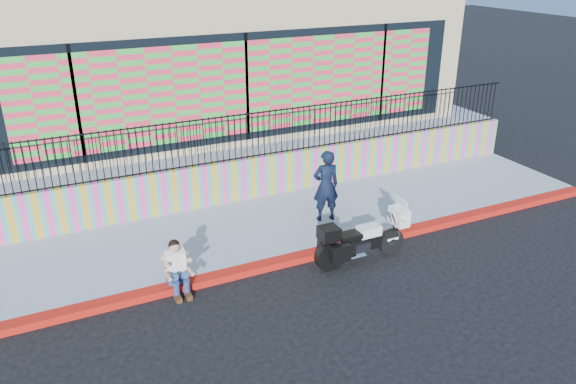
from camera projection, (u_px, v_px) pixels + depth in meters
ground at (320, 256)px, 12.26m from camera, size 90.00×90.00×0.00m
red_curb at (320, 253)px, 12.23m from camera, size 16.00×0.30×0.15m
sidewalk at (288, 222)px, 13.60m from camera, size 16.00×3.00×0.15m
mural_wall at (261, 176)px, 14.68m from camera, size 16.00×0.20×1.10m
metal_fence at (261, 134)px, 14.22m from camera, size 15.80×0.04×1.20m
elevated_platform at (203, 127)px, 18.93m from camera, size 16.00×10.00×1.25m
storefront_building at (200, 49)px, 17.71m from camera, size 14.00×8.06×4.00m
police_motorcycle at (360, 239)px, 11.81m from camera, size 2.11×0.70×1.32m
police_officer at (326, 186)px, 13.23m from camera, size 0.70×0.51×1.75m
seated_man at (178, 273)px, 10.77m from camera, size 0.54×0.71×1.06m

